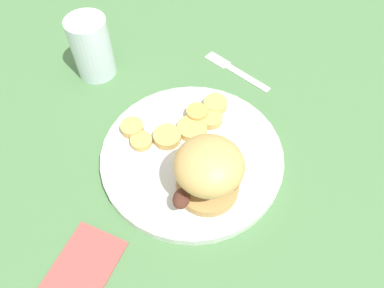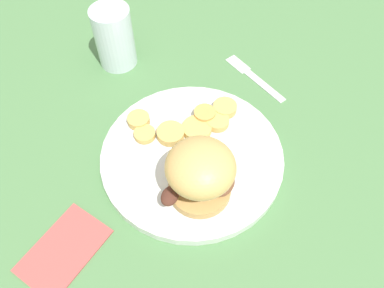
{
  "view_description": "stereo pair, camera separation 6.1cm",
  "coord_description": "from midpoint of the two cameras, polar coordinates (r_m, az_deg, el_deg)",
  "views": [
    {
      "loc": [
        -0.2,
        -0.29,
        0.54
      ],
      "look_at": [
        0.0,
        0.0,
        0.04
      ],
      "focal_mm": 35.0,
      "sensor_mm": 36.0,
      "label": 1
    },
    {
      "loc": [
        -0.15,
        -0.32,
        0.54
      ],
      "look_at": [
        0.0,
        0.0,
        0.04
      ],
      "focal_mm": 35.0,
      "sensor_mm": 36.0,
      "label": 2
    }
  ],
  "objects": [
    {
      "name": "napkin",
      "position": [
        0.59,
        -19.59,
        -17.97
      ],
      "size": [
        0.15,
        0.14,
        0.01
      ],
      "primitive_type": "cube",
      "rotation": [
        0.0,
        0.0,
        3.69
      ],
      "color": "#B24C47",
      "rests_on": "ground_plane"
    },
    {
      "name": "potato_round_4",
      "position": [
        0.64,
        -10.42,
        0.28
      ],
      "size": [
        0.04,
        0.04,
        0.01
      ],
      "primitive_type": "cylinder",
      "color": "tan",
      "rests_on": "dinner_plate"
    },
    {
      "name": "potato_round_5",
      "position": [
        0.67,
        -1.82,
        4.51
      ],
      "size": [
        0.04,
        0.04,
        0.02
      ],
      "primitive_type": "cylinder",
      "color": "tan",
      "rests_on": "dinner_plate"
    },
    {
      "name": "fork",
      "position": [
        0.78,
        4.49,
        10.95
      ],
      "size": [
        0.05,
        0.16,
        0.0
      ],
      "color": "silver",
      "rests_on": "ground_plane"
    },
    {
      "name": "potato_round_0",
      "position": [
        0.68,
        1.04,
        5.94
      ],
      "size": [
        0.04,
        0.04,
        0.01
      ],
      "primitive_type": "cylinder",
      "color": "tan",
      "rests_on": "dinner_plate"
    },
    {
      "name": "ground_plane",
      "position": [
        0.64,
        -2.69,
        -2.48
      ],
      "size": [
        4.0,
        4.0,
        0.0
      ],
      "primitive_type": "plane",
      "color": "#4C7A47"
    },
    {
      "name": "sandwich",
      "position": [
        0.54,
        -0.66,
        -4.27
      ],
      "size": [
        0.13,
        0.11,
        0.1
      ],
      "color": "tan",
      "rests_on": "dinner_plate"
    },
    {
      "name": "drinking_glass",
      "position": [
        0.77,
        -17.3,
        13.72
      ],
      "size": [
        0.08,
        0.08,
        0.12
      ],
      "color": "silver",
      "rests_on": "ground_plane"
    },
    {
      "name": "potato_round_2",
      "position": [
        0.66,
        -11.72,
        2.31
      ],
      "size": [
        0.04,
        0.04,
        0.01
      ],
      "primitive_type": "cylinder",
      "color": "tan",
      "rests_on": "dinner_plate"
    },
    {
      "name": "potato_round_6",
      "position": [
        0.64,
        -6.5,
        0.94
      ],
      "size": [
        0.05,
        0.05,
        0.01
      ],
      "primitive_type": "cylinder",
      "color": "tan",
      "rests_on": "dinner_plate"
    },
    {
      "name": "potato_round_3",
      "position": [
        0.65,
        -2.63,
        2.28
      ],
      "size": [
        0.05,
        0.05,
        0.01
      ],
      "primitive_type": "cylinder",
      "color": "tan",
      "rests_on": "dinner_plate"
    },
    {
      "name": "potato_round_1",
      "position": [
        0.66,
        0.3,
        3.74
      ],
      "size": [
        0.04,
        0.04,
        0.01
      ],
      "primitive_type": "cylinder",
      "color": "tan",
      "rests_on": "dinner_plate"
    },
    {
      "name": "dinner_plate",
      "position": [
        0.63,
        -2.73,
        -1.95
      ],
      "size": [
        0.31,
        0.31,
        0.02
      ],
      "color": "silver",
      "rests_on": "ground_plane"
    }
  ]
}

